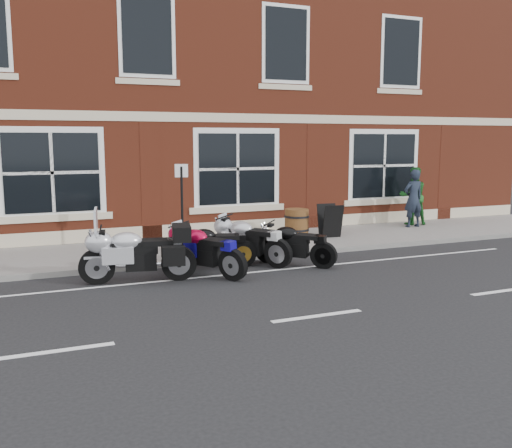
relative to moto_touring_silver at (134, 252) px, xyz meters
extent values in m
plane|color=black|center=(2.27, -0.33, -0.61)|extent=(80.00, 80.00, 0.00)
cube|color=slate|center=(2.27, 2.67, -0.55)|extent=(30.00, 3.00, 0.12)
cube|color=slate|center=(2.27, 1.09, -0.55)|extent=(30.00, 0.16, 0.12)
cube|color=maroon|center=(2.27, 10.17, 5.39)|extent=(24.00, 12.00, 12.00)
cylinder|color=black|center=(-0.71, 0.14, -0.26)|extent=(0.71, 0.27, 0.70)
cylinder|color=black|center=(0.85, -0.16, -0.26)|extent=(0.71, 0.27, 0.70)
cube|color=black|center=(0.02, 0.00, 0.11)|extent=(0.91, 0.42, 0.24)
ellipsoid|color=silver|center=(-0.14, 0.03, 0.24)|extent=(0.68, 0.50, 0.35)
cube|color=black|center=(0.45, -0.09, 0.20)|extent=(0.64, 0.39, 0.11)
cube|color=silver|center=(-0.69, 0.13, 0.65)|extent=(0.13, 0.46, 0.49)
cylinder|color=black|center=(1.09, 0.64, -0.28)|extent=(0.45, 0.63, 0.66)
cylinder|color=black|center=(1.85, -0.63, -0.28)|extent=(0.45, 0.63, 0.66)
cube|color=black|center=(1.44, 0.05, 0.07)|extent=(0.63, 0.83, 0.23)
ellipsoid|color=#A2062B|center=(1.36, 0.18, 0.19)|extent=(0.61, 0.68, 0.33)
cube|color=black|center=(1.66, -0.30, 0.15)|extent=(0.52, 0.62, 0.10)
cylinder|color=black|center=(1.15, 0.80, -0.31)|extent=(0.61, 0.26, 0.60)
cylinder|color=black|center=(2.48, 0.49, -0.31)|extent=(0.61, 0.26, 0.60)
cube|color=black|center=(1.77, 0.65, 0.01)|extent=(0.78, 0.39, 0.21)
ellipsoid|color=black|center=(1.63, 0.69, 0.12)|extent=(0.59, 0.45, 0.30)
cube|color=black|center=(2.14, 0.57, 0.08)|extent=(0.56, 0.36, 0.09)
cylinder|color=black|center=(2.33, 1.30, -0.28)|extent=(0.48, 0.63, 0.67)
cylinder|color=black|center=(3.16, 0.04, -0.28)|extent=(0.48, 0.63, 0.67)
cube|color=black|center=(2.72, 0.71, 0.07)|extent=(0.66, 0.83, 0.23)
ellipsoid|color=#B0B0B5|center=(2.63, 0.84, 0.20)|extent=(0.63, 0.69, 0.33)
cube|color=black|center=(2.95, 0.36, 0.16)|extent=(0.54, 0.63, 0.10)
cylinder|color=black|center=(3.16, 0.64, -0.31)|extent=(0.49, 0.53, 0.60)
cylinder|color=black|center=(4.05, -0.38, -0.31)|extent=(0.49, 0.53, 0.60)
cube|color=black|center=(3.58, 0.17, 0.01)|extent=(0.66, 0.71, 0.21)
ellipsoid|color=black|center=(3.49, 0.27, 0.12)|extent=(0.60, 0.62, 0.30)
cube|color=black|center=(3.82, -0.12, 0.08)|extent=(0.52, 0.55, 0.09)
imported|color=#1A212F|center=(9.15, 3.13, 0.39)|extent=(0.65, 0.44, 1.77)
imported|color=#18551D|center=(9.47, 3.55, 0.42)|extent=(1.03, 0.90, 1.81)
cylinder|color=#563817|center=(5.05, 2.93, -0.11)|extent=(0.66, 0.66, 0.77)
cylinder|color=black|center=(5.05, 2.93, -0.29)|extent=(0.69, 0.69, 0.06)
cylinder|color=black|center=(5.05, 2.93, 0.08)|extent=(0.69, 0.69, 0.06)
cylinder|color=black|center=(1.43, 1.64, 0.54)|extent=(0.06, 0.06, 2.07)
cube|color=silver|center=(1.43, 1.64, 1.48)|extent=(0.30, 0.07, 0.30)
camera|label=1|loc=(-2.04, -11.08, 2.20)|focal=40.00mm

